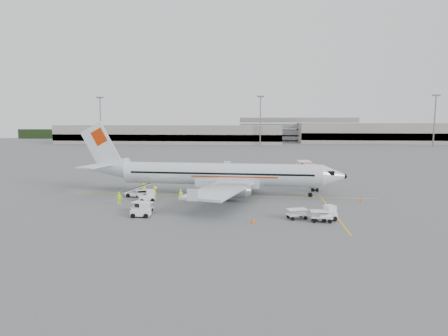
{
  "coord_description": "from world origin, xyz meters",
  "views": [
    {
      "loc": [
        5.46,
        -52.99,
        10.62
      ],
      "look_at": [
        0.0,
        2.0,
        3.8
      ],
      "focal_mm": 30.0,
      "sensor_mm": 36.0,
      "label": 1
    }
  ],
  "objects_px": {
    "jet_bridge": "(308,174)",
    "tug_fore": "(326,213)",
    "aircraft": "(221,159)",
    "belt_loader": "(138,188)",
    "tug_mid": "(141,210)",
    "tug_aft": "(147,196)"
  },
  "relations": [
    {
      "from": "jet_bridge",
      "to": "tug_fore",
      "type": "height_order",
      "value": "jet_bridge"
    },
    {
      "from": "aircraft",
      "to": "belt_loader",
      "type": "height_order",
      "value": "aircraft"
    },
    {
      "from": "aircraft",
      "to": "tug_mid",
      "type": "xyz_separation_m",
      "value": [
        -7.65,
        -13.8,
        -4.4
      ]
    },
    {
      "from": "tug_fore",
      "to": "tug_aft",
      "type": "distance_m",
      "value": 23.52
    },
    {
      "from": "tug_aft",
      "to": "belt_loader",
      "type": "bearing_deg",
      "value": 103.29
    },
    {
      "from": "belt_loader",
      "to": "tug_fore",
      "type": "bearing_deg",
      "value": -21.71
    },
    {
      "from": "belt_loader",
      "to": "tug_fore",
      "type": "distance_m",
      "value": 26.66
    },
    {
      "from": "jet_bridge",
      "to": "tug_fore",
      "type": "distance_m",
      "value": 22.54
    },
    {
      "from": "aircraft",
      "to": "tug_mid",
      "type": "relative_size",
      "value": 17.84
    },
    {
      "from": "aircraft",
      "to": "tug_fore",
      "type": "bearing_deg",
      "value": -43.98
    },
    {
      "from": "aircraft",
      "to": "tug_mid",
      "type": "bearing_deg",
      "value": -116.72
    },
    {
      "from": "tug_fore",
      "to": "tug_mid",
      "type": "xyz_separation_m",
      "value": [
        -20.45,
        -0.42,
        -0.01
      ]
    },
    {
      "from": "tug_fore",
      "to": "tug_aft",
      "type": "relative_size",
      "value": 1.04
    },
    {
      "from": "tug_aft",
      "to": "tug_fore",
      "type": "bearing_deg",
      "value": -41.45
    },
    {
      "from": "jet_bridge",
      "to": "belt_loader",
      "type": "distance_m",
      "value": 27.92
    },
    {
      "from": "aircraft",
      "to": "tug_aft",
      "type": "bearing_deg",
      "value": -146.28
    },
    {
      "from": "jet_bridge",
      "to": "tug_aft",
      "type": "xyz_separation_m",
      "value": [
        -23.07,
        -14.91,
        -1.13
      ]
    },
    {
      "from": "tug_fore",
      "to": "aircraft",
      "type": "bearing_deg",
      "value": 107.07
    },
    {
      "from": "tug_aft",
      "to": "jet_bridge",
      "type": "bearing_deg",
      "value": 10.26
    },
    {
      "from": "jet_bridge",
      "to": "belt_loader",
      "type": "bearing_deg",
      "value": -158.98
    },
    {
      "from": "aircraft",
      "to": "tug_fore",
      "type": "height_order",
      "value": "aircraft"
    },
    {
      "from": "tug_fore",
      "to": "tug_mid",
      "type": "relative_size",
      "value": 1.01
    }
  ]
}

